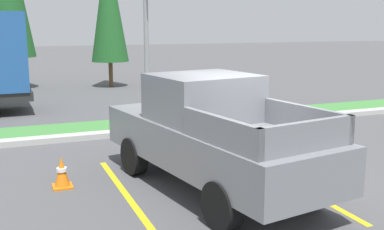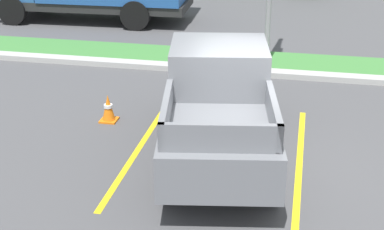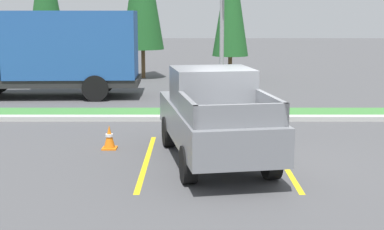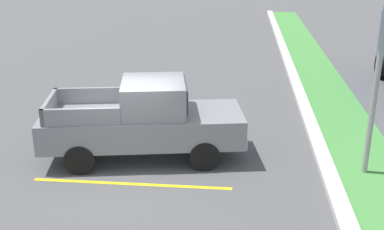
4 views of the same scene
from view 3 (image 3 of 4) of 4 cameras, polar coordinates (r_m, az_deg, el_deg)
name	(u,v)px [view 3 (image 3 of 4)]	position (r m, az deg, el deg)	size (l,w,h in m)	color
ground_plane	(247,164)	(12.47, 5.70, -5.03)	(120.00, 120.00, 0.00)	#4C4C4F
parking_line_near	(144,161)	(12.69, -4.96, -4.72)	(0.12, 4.80, 0.01)	yellow
parking_line_far	(280,160)	(12.81, 9.05, -4.66)	(0.12, 4.80, 0.01)	yellow
curb_strip	(231,118)	(17.30, 4.02, -0.32)	(56.00, 0.40, 0.15)	#B2B2AD
grass_median	(228,113)	(18.39, 3.77, 0.19)	(56.00, 1.80, 0.06)	#42843D
pickup_truck_main	(212,116)	(12.47, 2.06, -0.07)	(2.74, 5.47, 2.10)	black
cargo_truck_distant	(53,51)	(22.47, -14.15, 6.46)	(6.88, 2.69, 3.40)	black
traffic_cone	(107,138)	(13.80, -8.78, -2.32)	(0.36, 0.36, 0.60)	orange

